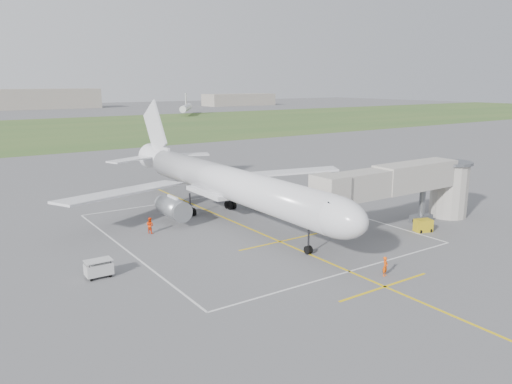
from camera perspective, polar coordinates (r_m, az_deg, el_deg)
ground at (r=59.52m, az=-3.06°, el=-3.21°), size 700.00×700.00×0.00m
grass_strip at (r=182.20m, az=-24.96°, el=6.26°), size 700.00×120.00×0.02m
apron_markings at (r=54.82m, az=0.11°, el=-4.56°), size 28.20×60.00×0.01m
airliner at (r=59.12m, az=-3.49°, el=1.06°), size 38.93×46.75×13.52m
jet_bridge at (r=58.72m, az=17.26°, el=0.79°), size 23.40×5.00×7.20m
gpu_unit at (r=57.74m, az=18.57°, el=-3.65°), size 2.10×1.74×1.37m
baggage_cart at (r=44.26m, az=-17.54°, el=-8.33°), size 2.22×1.36×1.53m
ramp_worker_nose at (r=43.91m, az=14.55°, el=-8.23°), size 0.72×0.59×1.69m
ramp_worker_wing at (r=55.30m, az=-12.03°, el=-3.74°), size 1.01×1.08×1.77m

